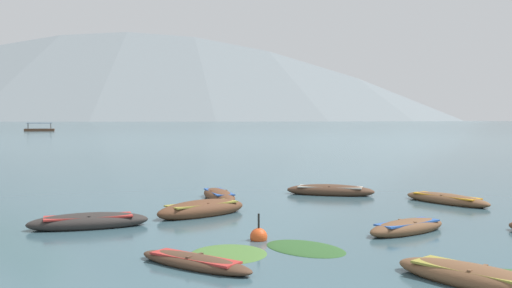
# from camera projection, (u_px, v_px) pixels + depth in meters

# --- Properties ---
(ground_plane) EXTENTS (6000.00, 6000.00, 0.00)m
(ground_plane) POSITION_uv_depth(u_px,v_px,m) (243.00, 120.00, 1506.62)
(ground_plane) COLOR #385660
(mountain_1) EXTENTS (1491.80, 1491.80, 575.37)m
(mountain_1) POSITION_uv_depth(u_px,v_px,m) (37.00, 32.00, 1895.19)
(mountain_1) COLOR #56665B
(mountain_1) RESTS_ON ground
(mountain_2) EXTENTS (1675.02, 1675.02, 500.92)m
(mountain_2) POSITION_uv_depth(u_px,v_px,m) (169.00, 28.00, 1576.04)
(mountain_2) COLOR slate
(mountain_2) RESTS_ON ground
(rowboat_0) EXTENTS (3.60, 3.30, 0.70)m
(rowboat_0) POSITION_uv_depth(u_px,v_px,m) (202.00, 209.00, 20.82)
(rowboat_0) COLOR brown
(rowboat_0) RESTS_ON ground
(rowboat_1) EXTENTS (3.11, 2.55, 0.52)m
(rowboat_1) POSITION_uv_depth(u_px,v_px,m) (407.00, 227.00, 17.62)
(rowboat_1) COLOR brown
(rowboat_1) RESTS_ON ground
(rowboat_4) EXTENTS (4.16, 2.18, 0.60)m
(rowboat_4) POSITION_uv_depth(u_px,v_px,m) (330.00, 191.00, 26.46)
(rowboat_4) COLOR #4C3323
(rowboat_4) RESTS_ON ground
(rowboat_5) EXTENTS (3.12, 2.62, 0.37)m
(rowboat_5) POSITION_uv_depth(u_px,v_px,m) (195.00, 262.00, 13.54)
(rowboat_5) COLOR #4C3323
(rowboat_5) RESTS_ON ground
(rowboat_7) EXTENTS (3.27, 3.58, 0.54)m
(rowboat_7) POSITION_uv_depth(u_px,v_px,m) (478.00, 278.00, 12.01)
(rowboat_7) COLOR brown
(rowboat_7) RESTS_ON ground
(rowboat_9) EXTENTS (3.93, 2.23, 0.60)m
(rowboat_9) POSITION_uv_depth(u_px,v_px,m) (89.00, 222.00, 18.46)
(rowboat_9) COLOR #2D2826
(rowboat_9) RESTS_ON ground
(rowboat_10) EXTENTS (3.07, 3.89, 0.51)m
(rowboat_10) POSITION_uv_depth(u_px,v_px,m) (446.00, 199.00, 23.82)
(rowboat_10) COLOR brown
(rowboat_10) RESTS_ON ground
(rowboat_11) EXTENTS (2.01, 3.64, 0.54)m
(rowboat_11) POSITION_uv_depth(u_px,v_px,m) (219.00, 195.00, 24.96)
(rowboat_11) COLOR brown
(rowboat_11) RESTS_ON ground
(ferry_0) EXTENTS (8.49, 4.79, 2.54)m
(ferry_0) POSITION_uv_depth(u_px,v_px,m) (39.00, 130.00, 165.66)
(ferry_0) COLOR #4C3323
(ferry_0) RESTS_ON ground
(mooring_buoy) EXTENTS (0.50, 0.50, 0.91)m
(mooring_buoy) POSITION_uv_depth(u_px,v_px,m) (259.00, 237.00, 16.54)
(mooring_buoy) COLOR #DB4C1E
(mooring_buoy) RESTS_ON ground
(weed_patch_0) EXTENTS (2.43, 2.41, 0.14)m
(weed_patch_0) POSITION_uv_depth(u_px,v_px,m) (501.00, 280.00, 12.49)
(weed_patch_0) COLOR #2D5628
(weed_patch_0) RESTS_ON ground
(weed_patch_1) EXTENTS (1.60, 2.19, 0.14)m
(weed_patch_1) POSITION_uv_depth(u_px,v_px,m) (310.00, 190.00, 28.44)
(weed_patch_1) COLOR #38662D
(weed_patch_1) RESTS_ON ground
(weed_patch_2) EXTENTS (2.86, 3.01, 0.14)m
(weed_patch_2) POSITION_uv_depth(u_px,v_px,m) (305.00, 249.00, 15.48)
(weed_patch_2) COLOR #2D5628
(weed_patch_2) RESTS_ON ground
(weed_patch_3) EXTENTS (2.69, 3.05, 0.14)m
(weed_patch_3) POSITION_uv_depth(u_px,v_px,m) (454.00, 201.00, 24.52)
(weed_patch_3) COLOR #2D5628
(weed_patch_3) RESTS_ON ground
(weed_patch_4) EXTENTS (2.08, 2.31, 0.14)m
(weed_patch_4) POSITION_uv_depth(u_px,v_px,m) (229.00, 254.00, 14.86)
(weed_patch_4) COLOR #477033
(weed_patch_4) RESTS_ON ground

